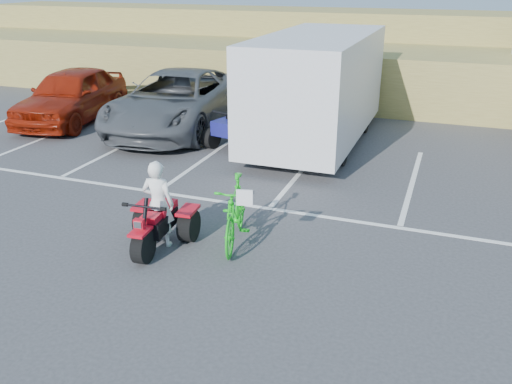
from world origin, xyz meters
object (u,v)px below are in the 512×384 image
(red_trike_atv, at_px, (158,248))
(quad_atv_blue, at_px, (238,146))
(rider, at_px, (158,204))
(quad_atv_green, at_px, (266,141))
(red_car, at_px, (71,95))
(green_dirt_bike, at_px, (235,212))
(grey_pickup, at_px, (176,101))
(cargo_trailer, at_px, (317,86))

(red_trike_atv, height_order, quad_atv_blue, quad_atv_blue)
(rider, bearing_deg, quad_atv_green, -92.09)
(red_car, bearing_deg, red_trike_atv, -53.51)
(red_trike_atv, distance_m, rider, 0.82)
(red_trike_atv, xyz_separation_m, green_dirt_bike, (1.24, 0.71, 0.61))
(grey_pickup, height_order, quad_atv_green, grey_pickup)
(grey_pickup, distance_m, quad_atv_green, 3.28)
(red_trike_atv, relative_size, green_dirt_bike, 0.77)
(cargo_trailer, xyz_separation_m, quad_atv_green, (-1.39, -0.34, -1.67))
(cargo_trailer, bearing_deg, grey_pickup, 179.78)
(red_car, xyz_separation_m, quad_atv_blue, (6.25, -0.75, -0.88))
(rider, distance_m, quad_atv_green, 6.90)
(green_dirt_bike, height_order, red_car, red_car)
(rider, relative_size, green_dirt_bike, 0.79)
(red_trike_atv, distance_m, quad_atv_green, 7.00)
(red_trike_atv, xyz_separation_m, grey_pickup, (-3.48, 7.37, 0.90))
(red_car, height_order, cargo_trailer, cargo_trailer)
(quad_atv_green, bearing_deg, red_trike_atv, -107.24)
(grey_pickup, xyz_separation_m, quad_atv_green, (3.13, -0.37, -0.90))
(quad_atv_blue, bearing_deg, red_car, -173.02)
(green_dirt_bike, bearing_deg, red_car, 130.03)
(quad_atv_blue, bearing_deg, rider, -67.31)
(rider, bearing_deg, green_dirt_bike, -160.91)
(green_dirt_bike, xyz_separation_m, quad_atv_green, (-1.60, 6.28, -0.61))
(red_car, bearing_deg, rider, -52.95)
(quad_atv_blue, bearing_deg, green_dirt_bike, -54.52)
(green_dirt_bike, xyz_separation_m, red_car, (-8.46, 6.33, 0.27))
(quad_atv_green, bearing_deg, cargo_trailer, -6.33)
(cargo_trailer, bearing_deg, red_car, -177.76)
(red_car, bearing_deg, grey_pickup, -4.23)
(red_trike_atv, distance_m, red_car, 10.12)
(grey_pickup, relative_size, quad_atv_green, 4.10)
(red_trike_atv, height_order, rider, rider)
(red_car, relative_size, quad_atv_green, 3.26)
(quad_atv_green, bearing_deg, quad_atv_blue, -150.99)
(rider, xyz_separation_m, green_dirt_bike, (1.26, 0.56, -0.20))
(green_dirt_bike, bearing_deg, grey_pickup, 112.18)
(quad_atv_green, bearing_deg, rider, -107.29)
(red_trike_atv, distance_m, quad_atv_blue, 6.36)
(green_dirt_bike, distance_m, cargo_trailer, 6.71)
(red_car, bearing_deg, quad_atv_blue, -16.13)
(rider, distance_m, quad_atv_blue, 6.26)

